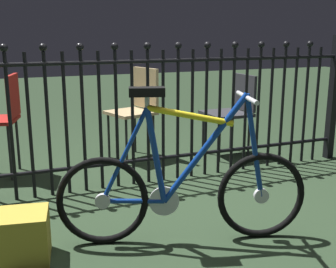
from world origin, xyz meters
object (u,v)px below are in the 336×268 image
Objects in this scene: chair_charcoal at (233,107)px; display_crate at (24,237)px; chair_tan at (137,104)px; bicycle at (183,188)px; chair_red at (2,114)px.

chair_charcoal is 2.93× the size of display_crate.
chair_tan is at bearing 54.46° from display_crate.
chair_charcoal is (1.22, 1.51, 0.16)m from bicycle.
bicycle is 1.75× the size of chair_charcoal.
bicycle is 1.95m from chair_red.
bicycle is at bearing -129.04° from chair_charcoal.
bicycle is 1.61× the size of chair_tan.
chair_charcoal is at bearing 33.39° from display_crate.
display_crate is at bearing -125.54° from chair_tan.
chair_tan is 3.18× the size of display_crate.
bicycle is at bearing -60.91° from chair_red.
chair_red is at bearing 175.06° from chair_charcoal.
display_crate is (-0.90, 0.11, -0.19)m from bicycle.
chair_red is at bearing 91.53° from display_crate.
chair_charcoal reaches higher than display_crate.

